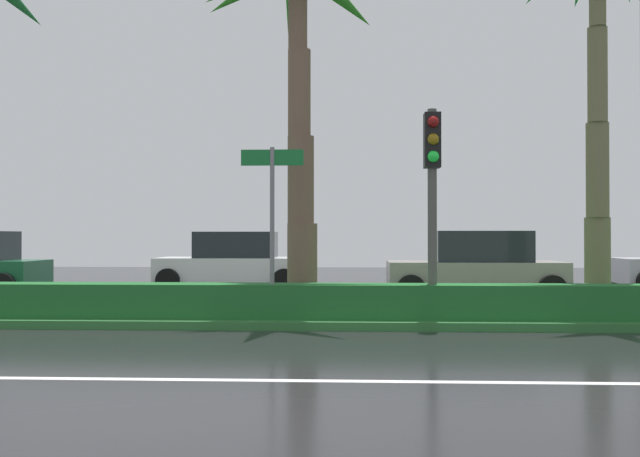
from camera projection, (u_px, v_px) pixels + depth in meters
The scene contains 9 objects.
ground_plane at pixel (290, 314), 14.70m from camera, with size 90.00×42.00×0.10m, color black.
near_lane_divider_stripe at pixel (235, 380), 7.71m from camera, with size 81.00×0.14×0.01m, color white.
median_strip at pixel (285, 313), 13.70m from camera, with size 85.50×4.00×0.15m, color #2D6B33.
median_hedge at pixel (278, 301), 12.31m from camera, with size 76.50×0.70×0.60m.
palm_tree_centre_left at pixel (300, 20), 13.55m from camera, with size 4.23×4.22×7.29m.
traffic_signal_median_right at pixel (432, 174), 12.21m from camera, with size 0.28×0.43×3.67m.
street_name_sign at pixel (272, 208), 12.24m from camera, with size 1.10×0.08×3.00m.
car_in_traffic_second at pixel (233, 262), 20.60m from camera, with size 4.30×2.02×1.72m.
car_in_traffic_third at pixel (476, 267), 17.40m from camera, with size 4.30×2.02×1.72m.
Camera 1 is at (1.28, -5.67, 1.59)m, focal length 39.26 mm.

